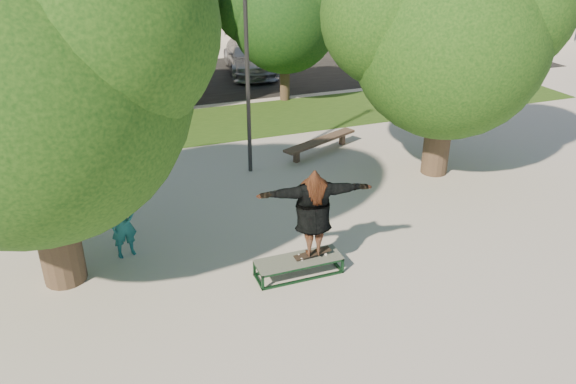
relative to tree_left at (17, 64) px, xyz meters
name	(u,v)px	position (x,y,z in m)	size (l,w,h in m)	color
ground	(275,264)	(4.29, -1.09, -4.42)	(120.00, 120.00, 0.00)	#B0ABA2
grass_strip	(214,124)	(5.29, 8.41, -4.41)	(30.00, 4.00, 0.02)	#214313
asphalt_strip	(158,83)	(4.29, 14.91, -4.42)	(40.00, 8.00, 0.01)	black
tree_left	(17,64)	(0.00, 0.00, 0.00)	(6.96, 5.95, 7.12)	#38281E
tree_right	(446,29)	(10.21, 1.99, -0.33)	(6.24, 5.33, 6.51)	#38281E
bg_tree_mid	(134,3)	(3.22, 10.98, -0.41)	(5.76, 4.92, 6.24)	#38281E
bg_tree_right	(282,12)	(8.73, 10.47, -0.93)	(5.04, 4.31, 5.43)	#38281E
lamppost	(247,64)	(5.29, 3.91, -1.27)	(0.25, 0.15, 6.11)	#2D2D30
grind_box	(299,266)	(4.63, -1.61, -4.23)	(1.80, 0.60, 0.38)	#11331B
skater_rig	(313,213)	(4.94, -1.61, -3.03)	(2.39, 1.01, 1.96)	white
bystander	(123,224)	(1.37, 0.43, -3.65)	(0.56, 0.37, 1.55)	#1A6064
bench	(320,142)	(7.79, 4.49, -4.04)	(2.84, 1.56, 0.45)	#4E3C2F
car_silver_a	(76,86)	(0.79, 13.07, -3.74)	(1.62, 4.02, 1.37)	#B0B0B5
car_dark	(86,73)	(1.28, 14.91, -3.67)	(1.59, 4.56, 1.50)	black
car_grey	(141,83)	(3.30, 12.41, -3.69)	(2.43, 5.27, 1.46)	slate
car_silver_b	(249,56)	(8.83, 15.41, -3.65)	(2.17, 5.33, 1.55)	#ABABB0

